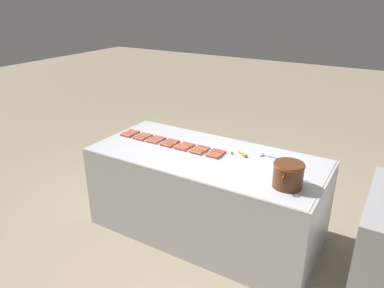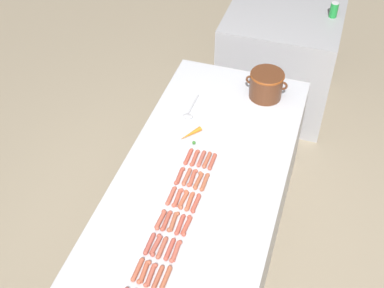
% 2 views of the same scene
% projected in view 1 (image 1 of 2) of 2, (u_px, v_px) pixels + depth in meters
% --- Properties ---
extents(ground_plane, '(20.00, 20.00, 0.00)m').
position_uv_depth(ground_plane, '(205.00, 230.00, 3.70)').
color(ground_plane, gray).
extents(griddle_counter, '(0.99, 2.18, 0.84)m').
position_uv_depth(griddle_counter, '(206.00, 194.00, 3.54)').
color(griddle_counter, '#BCBCC1').
rests_on(griddle_counter, ground_plane).
extents(hot_dog_0, '(0.03, 0.14, 0.03)m').
position_uv_depth(hot_dog_0, '(135.00, 131.00, 3.91)').
color(hot_dog_0, '#B75543').
rests_on(hot_dog_0, griddle_counter).
extents(hot_dog_1, '(0.03, 0.14, 0.03)m').
position_uv_depth(hot_dog_1, '(148.00, 134.00, 3.83)').
color(hot_dog_1, '#BA5B41').
rests_on(hot_dog_1, griddle_counter).
extents(hot_dog_2, '(0.03, 0.14, 0.03)m').
position_uv_depth(hot_dog_2, '(160.00, 137.00, 3.75)').
color(hot_dog_2, '#B45245').
rests_on(hot_dog_2, griddle_counter).
extents(hot_dog_3, '(0.03, 0.14, 0.03)m').
position_uv_depth(hot_dog_3, '(174.00, 140.00, 3.67)').
color(hot_dog_3, '#BA5945').
rests_on(hot_dog_3, griddle_counter).
extents(hot_dog_4, '(0.03, 0.14, 0.03)m').
position_uv_depth(hot_dog_4, '(189.00, 144.00, 3.58)').
color(hot_dog_4, '#BD5945').
rests_on(hot_dog_4, griddle_counter).
extents(hot_dog_5, '(0.03, 0.14, 0.03)m').
position_uv_depth(hot_dog_5, '(204.00, 147.00, 3.51)').
color(hot_dog_5, '#B5503E').
rests_on(hot_dog_5, griddle_counter).
extents(hot_dog_6, '(0.03, 0.14, 0.03)m').
position_uv_depth(hot_dog_6, '(219.00, 151.00, 3.43)').
color(hot_dog_6, '#BD4F3D').
rests_on(hot_dog_6, griddle_counter).
extents(hot_dog_7, '(0.03, 0.14, 0.03)m').
position_uv_depth(hot_dog_7, '(132.00, 132.00, 3.88)').
color(hot_dog_7, '#B85841').
rests_on(hot_dog_7, griddle_counter).
extents(hot_dog_8, '(0.03, 0.14, 0.03)m').
position_uv_depth(hot_dog_8, '(145.00, 135.00, 3.80)').
color(hot_dog_8, '#B9593F').
rests_on(hot_dog_8, griddle_counter).
extents(hot_dog_9, '(0.03, 0.14, 0.03)m').
position_uv_depth(hot_dog_9, '(159.00, 138.00, 3.72)').
color(hot_dog_9, '#B35343').
rests_on(hot_dog_9, griddle_counter).
extents(hot_dog_10, '(0.03, 0.14, 0.03)m').
position_uv_depth(hot_dog_10, '(172.00, 141.00, 3.64)').
color(hot_dog_10, '#B04F3D').
rests_on(hot_dog_10, griddle_counter).
extents(hot_dog_11, '(0.03, 0.14, 0.03)m').
position_uv_depth(hot_dog_11, '(187.00, 145.00, 3.55)').
color(hot_dog_11, '#BA5641').
rests_on(hot_dog_11, griddle_counter).
extents(hot_dog_12, '(0.03, 0.14, 0.03)m').
position_uv_depth(hot_dog_12, '(202.00, 149.00, 3.47)').
color(hot_dog_12, '#B45D44').
rests_on(hot_dog_12, griddle_counter).
extents(hot_dog_13, '(0.03, 0.14, 0.03)m').
position_uv_depth(hot_dog_13, '(218.00, 152.00, 3.39)').
color(hot_dog_13, '#B5533F').
rests_on(hot_dog_13, griddle_counter).
extents(hot_dog_14, '(0.03, 0.14, 0.03)m').
position_uv_depth(hot_dog_14, '(130.00, 133.00, 3.85)').
color(hot_dog_14, '#B45A3F').
rests_on(hot_dog_14, griddle_counter).
extents(hot_dog_15, '(0.03, 0.14, 0.03)m').
position_uv_depth(hot_dog_15, '(142.00, 136.00, 3.77)').
color(hot_dog_15, '#B75744').
rests_on(hot_dog_15, griddle_counter).
extents(hot_dog_16, '(0.03, 0.14, 0.03)m').
position_uv_depth(hot_dog_16, '(156.00, 139.00, 3.69)').
color(hot_dog_16, '#B25A44').
rests_on(hot_dog_16, griddle_counter).
extents(hot_dog_17, '(0.03, 0.14, 0.03)m').
position_uv_depth(hot_dog_17, '(171.00, 143.00, 3.61)').
color(hot_dog_17, '#B15E40').
rests_on(hot_dog_17, griddle_counter).
extents(hot_dog_18, '(0.03, 0.14, 0.03)m').
position_uv_depth(hot_dog_18, '(185.00, 146.00, 3.53)').
color(hot_dog_18, '#BD5D40').
rests_on(hot_dog_18, griddle_counter).
extents(hot_dog_19, '(0.03, 0.14, 0.03)m').
position_uv_depth(hot_dog_19, '(200.00, 150.00, 3.44)').
color(hot_dog_19, '#B75641').
rests_on(hot_dog_19, griddle_counter).
extents(hot_dog_20, '(0.03, 0.14, 0.03)m').
position_uv_depth(hot_dog_20, '(216.00, 154.00, 3.36)').
color(hot_dog_20, '#B15645').
rests_on(hot_dog_20, griddle_counter).
extents(hot_dog_21, '(0.03, 0.14, 0.03)m').
position_uv_depth(hot_dog_21, '(128.00, 134.00, 3.82)').
color(hot_dog_21, '#B65044').
rests_on(hot_dog_21, griddle_counter).
extents(hot_dog_22, '(0.03, 0.14, 0.03)m').
position_uv_depth(hot_dog_22, '(140.00, 137.00, 3.74)').
color(hot_dog_22, '#B0583E').
rests_on(hot_dog_22, griddle_counter).
extents(hot_dog_23, '(0.03, 0.14, 0.03)m').
position_uv_depth(hot_dog_23, '(154.00, 141.00, 3.66)').
color(hot_dog_23, '#B84F40').
rests_on(hot_dog_23, griddle_counter).
extents(hot_dog_24, '(0.03, 0.14, 0.03)m').
position_uv_depth(hot_dog_24, '(168.00, 144.00, 3.58)').
color(hot_dog_24, '#B54F40').
rests_on(hot_dog_24, griddle_counter).
extents(hot_dog_25, '(0.03, 0.14, 0.03)m').
position_uv_depth(hot_dog_25, '(182.00, 147.00, 3.50)').
color(hot_dog_25, '#BC5D3F').
rests_on(hot_dog_25, griddle_counter).
extents(hot_dog_26, '(0.03, 0.14, 0.03)m').
position_uv_depth(hot_dog_26, '(197.00, 151.00, 3.42)').
color(hot_dog_26, '#B15C3D').
rests_on(hot_dog_26, griddle_counter).
extents(hot_dog_27, '(0.03, 0.14, 0.03)m').
position_uv_depth(hot_dog_27, '(214.00, 155.00, 3.33)').
color(hot_dog_27, '#B45A3F').
rests_on(hot_dog_27, griddle_counter).
extents(hot_dog_28, '(0.03, 0.14, 0.03)m').
position_uv_depth(hot_dog_28, '(125.00, 135.00, 3.79)').
color(hot_dog_28, '#B55947').
rests_on(hot_dog_28, griddle_counter).
extents(hot_dog_29, '(0.03, 0.14, 0.03)m').
position_uv_depth(hot_dog_29, '(138.00, 139.00, 3.70)').
color(hot_dog_29, '#B65D3E').
rests_on(hot_dog_29, griddle_counter).
extents(hot_dog_30, '(0.03, 0.14, 0.03)m').
position_uv_depth(hot_dog_30, '(152.00, 142.00, 3.63)').
color(hot_dog_30, '#BC5846').
rests_on(hot_dog_30, griddle_counter).
extents(hot_dog_31, '(0.03, 0.14, 0.03)m').
position_uv_depth(hot_dog_31, '(166.00, 145.00, 3.55)').
color(hot_dog_31, '#BB513E').
rests_on(hot_dog_31, griddle_counter).
extents(hot_dog_32, '(0.03, 0.14, 0.03)m').
position_uv_depth(hot_dog_32, '(180.00, 149.00, 3.47)').
color(hot_dog_32, '#BA5140').
rests_on(hot_dog_32, griddle_counter).
extents(hot_dog_33, '(0.03, 0.14, 0.03)m').
position_uv_depth(hot_dog_33, '(195.00, 153.00, 3.38)').
color(hot_dog_33, '#B25D3E').
rests_on(hot_dog_33, griddle_counter).
extents(hot_dog_34, '(0.03, 0.14, 0.03)m').
position_uv_depth(hot_dog_34, '(212.00, 156.00, 3.30)').
color(hot_dog_34, '#B5523F').
rests_on(hot_dog_34, griddle_counter).
extents(bean_pot, '(0.30, 0.24, 0.20)m').
position_uv_depth(bean_pot, '(288.00, 174.00, 2.78)').
color(bean_pot, '#562D19').
rests_on(bean_pot, griddle_counter).
extents(serving_spoon, '(0.07, 0.27, 0.02)m').
position_uv_depth(serving_spoon, '(266.00, 156.00, 3.33)').
color(serving_spoon, '#B7B7BC').
rests_on(serving_spoon, griddle_counter).
extents(carrot, '(0.12, 0.16, 0.03)m').
position_uv_depth(carrot, '(240.00, 153.00, 3.37)').
color(carrot, orange).
rests_on(carrot, griddle_counter).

